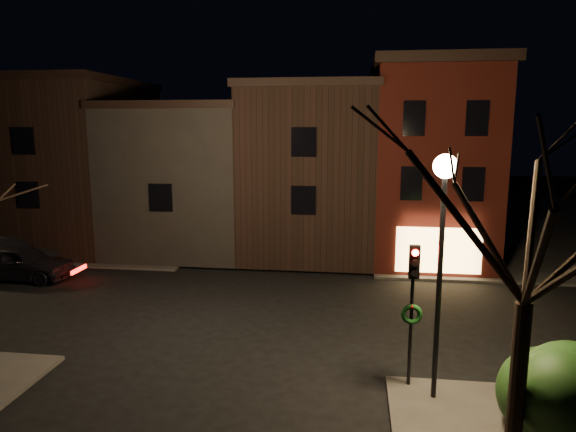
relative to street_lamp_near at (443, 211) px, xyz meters
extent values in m
plane|color=black|center=(-6.20, 6.00, -5.18)|extent=(120.00, 120.00, 0.00)
cube|color=#2D2B28|center=(13.80, 26.00, -5.12)|extent=(30.00, 30.00, 0.12)
cube|color=#2D2B28|center=(-26.20, 26.00, -5.12)|extent=(30.00, 30.00, 0.12)
cube|color=#49130D|center=(1.80, 15.50, -0.06)|extent=(6.00, 8.00, 10.00)
cube|color=black|center=(1.80, 15.50, 5.19)|extent=(6.50, 8.50, 0.50)
cube|color=#FFC672|center=(1.80, 11.45, -3.76)|extent=(4.00, 0.12, 2.20)
cube|color=black|center=(-4.70, 16.50, -0.56)|extent=(7.00, 10.00, 9.00)
cube|color=black|center=(-4.70, 16.50, 4.14)|extent=(7.30, 10.30, 0.40)
cube|color=black|center=(-11.95, 16.50, -1.06)|extent=(7.50, 10.00, 8.00)
cube|color=black|center=(-11.95, 16.50, 3.14)|extent=(7.80, 10.30, 0.40)
cube|color=black|center=(-19.20, 16.50, -0.31)|extent=(7.00, 10.00, 9.50)
cube|color=black|center=(-19.20, 16.50, 4.64)|extent=(7.30, 10.30, 0.40)
cylinder|color=black|center=(0.00, 0.00, -2.06)|extent=(0.14, 0.14, 6.00)
sphere|color=#FFD18C|center=(0.00, 0.00, 1.12)|extent=(0.60, 0.60, 0.60)
cylinder|color=black|center=(-0.60, 0.60, -3.06)|extent=(0.10, 0.10, 4.00)
cube|color=black|center=(-0.60, 0.42, -1.46)|extent=(0.28, 0.22, 0.90)
cylinder|color=#FF0C07|center=(-0.60, 0.30, -1.18)|extent=(0.18, 0.06, 0.18)
cylinder|color=black|center=(-0.60, 0.30, -1.46)|extent=(0.18, 0.06, 0.18)
cylinder|color=black|center=(-0.60, 0.30, -1.74)|extent=(0.18, 0.06, 0.18)
torus|color=#0C380F|center=(-0.60, 0.51, -2.96)|extent=(0.58, 0.14, 0.58)
sphere|color=#990C0C|center=(-0.60, 0.49, -2.74)|extent=(0.12, 0.12, 0.12)
cylinder|color=black|center=(1.30, -2.50, -3.27)|extent=(0.36, 0.36, 3.57)
imported|color=black|center=(-18.03, 8.75, -4.33)|extent=(5.01, 2.10, 1.69)
imported|color=black|center=(-19.41, 9.48, -4.33)|extent=(5.17, 1.91, 1.69)
camera|label=1|loc=(-2.20, -13.12, 2.11)|focal=32.00mm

